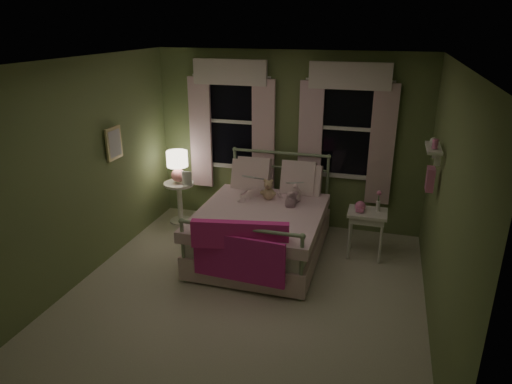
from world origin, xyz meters
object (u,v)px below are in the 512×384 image
(bed, at_px, (263,226))
(nightstand_right, at_px, (367,218))
(child_left, at_px, (252,174))
(nightstand_left, at_px, (180,197))
(table_lamp, at_px, (177,164))
(child_right, at_px, (291,177))
(teddy_bear, at_px, (268,191))

(bed, xyz_separation_m, nightstand_right, (1.33, 0.26, 0.17))
(child_left, bearing_deg, nightstand_right, -175.48)
(bed, height_order, nightstand_left, bed)
(nightstand_left, bearing_deg, nightstand_right, -6.87)
(table_lamp, height_order, nightstand_right, table_lamp)
(table_lamp, bearing_deg, child_right, -5.89)
(bed, bearing_deg, child_left, 123.60)
(bed, bearing_deg, nightstand_right, 11.17)
(teddy_bear, bearing_deg, nightstand_left, 167.20)
(bed, distance_m, child_left, 0.77)
(nightstand_left, height_order, nightstand_right, same)
(nightstand_left, relative_size, table_lamp, 1.35)
(nightstand_right, bearing_deg, nightstand_left, 173.13)
(child_right, bearing_deg, bed, 49.15)
(bed, bearing_deg, nightstand_left, 158.14)
(nightstand_left, bearing_deg, table_lamp, -116.57)
(nightstand_right, bearing_deg, bed, -168.83)
(nightstand_right, bearing_deg, teddy_bear, -179.98)
(child_right, relative_size, teddy_bear, 2.62)
(bed, relative_size, table_lamp, 4.22)
(child_right, xyz_separation_m, teddy_bear, (-0.28, -0.16, -0.17))
(nightstand_left, distance_m, nightstand_right, 2.87)
(bed, bearing_deg, child_right, 56.40)
(child_right, distance_m, nightstand_right, 1.14)
(nightstand_left, bearing_deg, bed, -21.86)
(nightstand_left, bearing_deg, child_left, -8.53)
(child_left, distance_m, child_right, 0.56)
(bed, bearing_deg, table_lamp, 158.14)
(child_left, distance_m, nightstand_right, 1.67)
(table_lamp, bearing_deg, child_left, -8.53)
(teddy_bear, xyz_separation_m, table_lamp, (-1.51, 0.34, 0.16))
(nightstand_left, relative_size, nightstand_right, 1.02)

